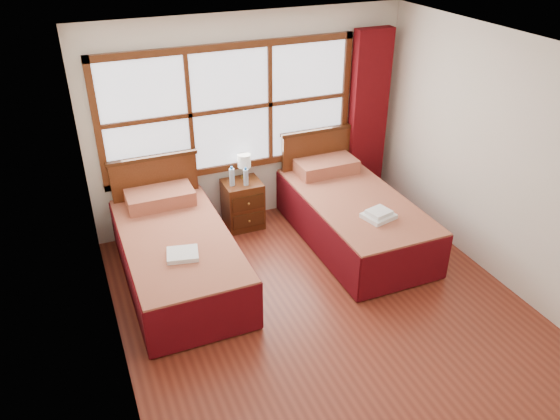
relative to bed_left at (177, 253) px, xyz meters
name	(u,v)px	position (x,y,z in m)	size (l,w,h in m)	color
floor	(329,314)	(1.25, -1.20, -0.33)	(4.50, 4.50, 0.00)	maroon
ceiling	(343,56)	(1.25, -1.20, 2.27)	(4.50, 4.50, 0.00)	white
wall_back	(250,121)	(1.25, 1.05, 0.97)	(4.00, 4.00, 0.00)	silver
wall_left	(106,250)	(-0.75, -1.20, 0.97)	(4.50, 4.50, 0.00)	silver
wall_right	(509,166)	(3.25, -1.20, 0.97)	(4.50, 4.50, 0.00)	silver
window	(231,109)	(1.00, 1.02, 1.17)	(3.16, 0.06, 1.56)	white
curtain	(368,118)	(2.85, 0.91, 0.84)	(0.50, 0.16, 2.30)	#5C090D
bed_left	(177,253)	(0.00, 0.00, 0.00)	(1.12, 2.17, 1.09)	#3B1D0C
bed_right	(352,214)	(2.16, 0.00, 0.00)	(1.13, 2.20, 1.11)	#3B1D0C
nightstand	(243,204)	(1.04, 0.80, -0.02)	(0.46, 0.46, 0.62)	#522712
towels_left	(183,254)	(-0.03, -0.46, 0.27)	(0.36, 0.33, 0.05)	white
towels_right	(379,215)	(2.16, -0.57, 0.30)	(0.38, 0.35, 0.10)	white
lamp	(244,161)	(1.11, 0.91, 0.51)	(0.16, 0.16, 0.32)	gold
bottle_near	(232,177)	(0.90, 0.77, 0.40)	(0.07, 0.07, 0.25)	#A4BFD3
bottle_far	(246,177)	(1.06, 0.72, 0.39)	(0.06, 0.06, 0.23)	#A4BFD3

